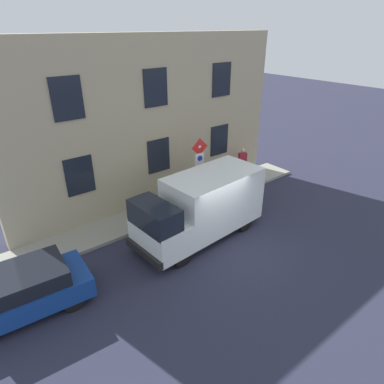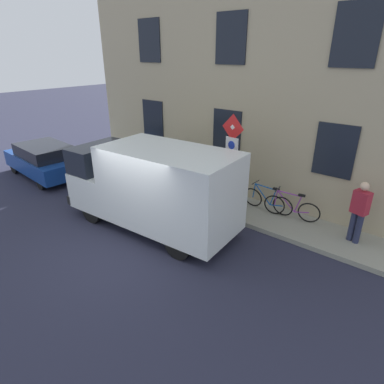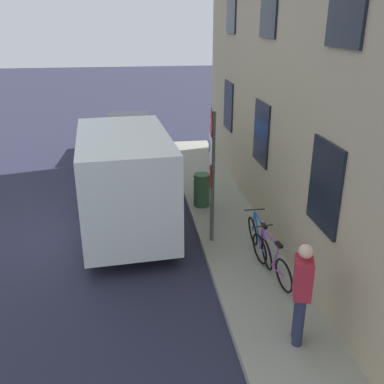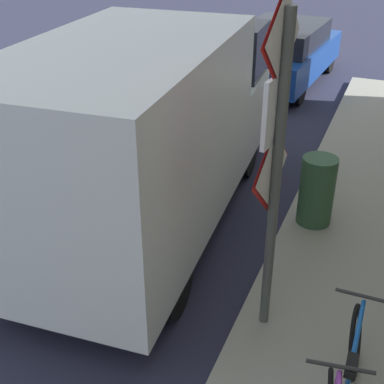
% 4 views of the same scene
% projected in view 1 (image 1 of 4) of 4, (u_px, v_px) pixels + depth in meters
% --- Properties ---
extents(ground_plane, '(80.00, 80.00, 0.00)m').
position_uv_depth(ground_plane, '(221.00, 243.00, 12.95)').
color(ground_plane, '#26273A').
extents(sidewalk_slab, '(1.67, 15.09, 0.14)m').
position_uv_depth(sidewalk_slab, '(171.00, 207.00, 15.31)').
color(sidewalk_slab, gray).
rests_on(sidewalk_slab, ground_plane).
extents(building_facade, '(0.75, 13.09, 7.27)m').
position_uv_depth(building_facade, '(153.00, 125.00, 14.55)').
color(building_facade, tan).
rests_on(building_facade, ground_plane).
extents(sign_post_stacked, '(0.18, 0.56, 3.01)m').
position_uv_depth(sign_post_stacked, '(199.00, 165.00, 14.60)').
color(sign_post_stacked, '#474C47').
rests_on(sign_post_stacked, sidewalk_slab).
extents(delivery_van, '(2.39, 5.46, 2.50)m').
position_uv_depth(delivery_van, '(202.00, 206.00, 12.82)').
color(delivery_van, white).
rests_on(delivery_van, ground_plane).
extents(parked_hatchback, '(2.02, 4.11, 1.38)m').
position_uv_depth(parked_hatchback, '(19.00, 292.00, 9.54)').
color(parked_hatchback, navy).
rests_on(parked_hatchback, ground_plane).
extents(bicycle_purple, '(0.48, 1.71, 0.89)m').
position_uv_depth(bicycle_purple, '(213.00, 181.00, 16.85)').
color(bicycle_purple, black).
rests_on(bicycle_purple, sidewalk_slab).
extents(bicycle_blue, '(0.46, 1.71, 0.89)m').
position_uv_depth(bicycle_blue, '(201.00, 185.00, 16.41)').
color(bicycle_blue, black).
rests_on(bicycle_blue, sidewalk_slab).
extents(pedestrian, '(0.37, 0.46, 1.72)m').
position_uv_depth(pedestrian, '(242.00, 163.00, 17.51)').
color(pedestrian, '#262B47').
rests_on(pedestrian, sidewalk_slab).
extents(litter_bin, '(0.44, 0.44, 0.90)m').
position_uv_depth(litter_bin, '(160.00, 207.00, 14.26)').
color(litter_bin, '#2D5133').
rests_on(litter_bin, sidewalk_slab).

